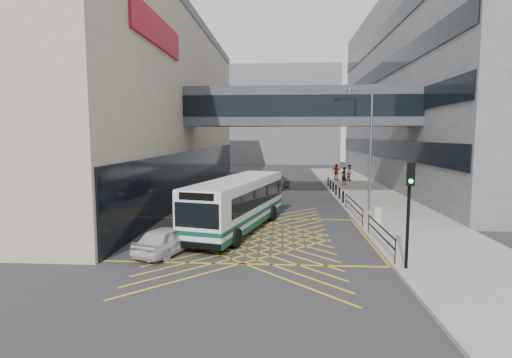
% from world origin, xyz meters
% --- Properties ---
extents(ground, '(120.00, 120.00, 0.00)m').
position_xyz_m(ground, '(0.00, 0.00, 0.00)').
color(ground, '#333335').
extents(building_whsmith, '(24.17, 42.00, 16.00)m').
position_xyz_m(building_whsmith, '(-17.98, 16.00, 8.00)').
color(building_whsmith, '#B8A88D').
rests_on(building_whsmith, ground).
extents(building_right, '(24.09, 44.00, 20.00)m').
position_xyz_m(building_right, '(23.98, 24.00, 10.00)').
color(building_right, slate).
rests_on(building_right, ground).
extents(building_far, '(28.00, 16.00, 18.00)m').
position_xyz_m(building_far, '(-2.00, 60.00, 9.00)').
color(building_far, slate).
rests_on(building_far, ground).
extents(skybridge, '(20.00, 4.10, 3.00)m').
position_xyz_m(skybridge, '(3.00, 12.00, 7.50)').
color(skybridge, '#3F454A').
rests_on(skybridge, ground).
extents(pavement, '(6.00, 54.00, 0.16)m').
position_xyz_m(pavement, '(9.00, 15.00, 0.08)').
color(pavement, gray).
rests_on(pavement, ground).
extents(box_junction, '(12.00, 9.00, 0.01)m').
position_xyz_m(box_junction, '(0.00, 0.00, 0.00)').
color(box_junction, gold).
rests_on(box_junction, ground).
extents(bus, '(4.83, 10.55, 2.89)m').
position_xyz_m(bus, '(-0.81, 1.52, 1.55)').
color(bus, silver).
rests_on(bus, ground).
extents(car_white, '(2.84, 4.31, 1.27)m').
position_xyz_m(car_white, '(-3.51, -3.22, 0.64)').
color(car_white, silver).
rests_on(car_white, ground).
extents(car_dark, '(2.40, 4.96, 1.50)m').
position_xyz_m(car_dark, '(-0.34, 12.67, 0.75)').
color(car_dark, '#232328').
rests_on(car_dark, ground).
extents(car_silver, '(2.90, 5.03, 1.47)m').
position_xyz_m(car_silver, '(1.09, 19.28, 0.73)').
color(car_silver, '#95969E').
rests_on(car_silver, ground).
extents(traffic_light, '(0.31, 0.49, 4.12)m').
position_xyz_m(traffic_light, '(6.40, -5.17, 2.84)').
color(traffic_light, black).
rests_on(traffic_light, pavement).
extents(street_lamp, '(1.83, 0.70, 8.13)m').
position_xyz_m(street_lamp, '(7.35, 6.83, 4.79)').
color(street_lamp, slate).
rests_on(street_lamp, pavement).
extents(litter_bin, '(0.56, 0.56, 0.97)m').
position_xyz_m(litter_bin, '(7.20, 2.98, 0.64)').
color(litter_bin, '#ADA89E').
rests_on(litter_bin, pavement).
extents(kerb_railings, '(0.05, 12.54, 1.00)m').
position_xyz_m(kerb_railings, '(6.15, 1.78, 0.88)').
color(kerb_railings, black).
rests_on(kerb_railings, pavement).
extents(bollards, '(0.14, 10.14, 0.90)m').
position_xyz_m(bollards, '(6.25, 15.00, 0.61)').
color(bollards, black).
rests_on(bollards, pavement).
extents(pedestrian_a, '(0.90, 0.87, 1.85)m').
position_xyz_m(pedestrian_a, '(8.01, 21.37, 1.08)').
color(pedestrian_a, gray).
rests_on(pedestrian_a, pavement).
extents(pedestrian_b, '(1.02, 0.99, 1.85)m').
position_xyz_m(pedestrian_b, '(9.21, 24.82, 1.08)').
color(pedestrian_b, gray).
rests_on(pedestrian_b, pavement).
extents(pedestrian_c, '(1.21, 1.04, 1.87)m').
position_xyz_m(pedestrian_c, '(7.79, 25.43, 1.09)').
color(pedestrian_c, gray).
rests_on(pedestrian_c, pavement).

